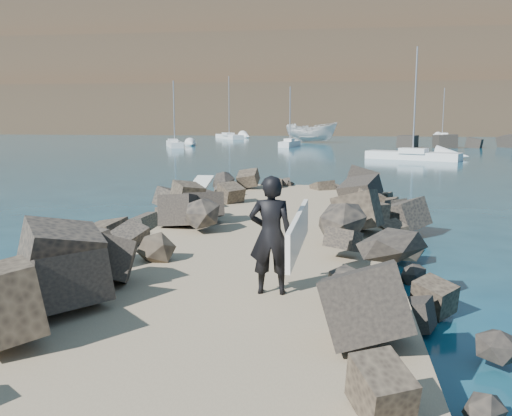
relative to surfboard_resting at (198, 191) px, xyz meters
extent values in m
plane|color=#0F384C|center=(2.90, -5.17, -1.04)|extent=(800.00, 800.00, 0.00)
cube|color=#8C7759|center=(2.90, -7.17, -0.74)|extent=(6.00, 26.00, 0.60)
cube|color=black|center=(0.00, -6.67, -0.54)|extent=(2.60, 22.00, 1.00)
cube|color=black|center=(5.80, -6.67, -0.54)|extent=(2.60, 22.00, 1.00)
cube|color=#2D4919|center=(12.90, 154.83, 14.96)|extent=(360.00, 140.00, 32.00)
cube|color=white|center=(0.00, 0.00, 0.00)|extent=(0.61, 2.41, 0.08)
imported|color=silver|center=(0.85, 59.07, 0.32)|extent=(7.39, 3.84, 2.72)
imported|color=black|center=(3.64, -9.51, 0.56)|extent=(0.75, 0.52, 1.99)
cube|color=white|center=(4.09, -9.51, 0.61)|extent=(0.20, 2.47, 0.78)
cube|color=silver|center=(10.67, 29.61, -0.79)|extent=(7.67, 4.78, 0.80)
cylinder|color=gray|center=(10.67, 29.61, 3.78)|extent=(0.12, 0.12, 8.44)
cube|color=silver|center=(10.67, 29.22, -0.29)|extent=(2.47, 2.02, 0.44)
cube|color=silver|center=(-14.21, 45.43, -0.79)|extent=(3.67, 6.36, 0.80)
cylinder|color=gray|center=(-14.21, 45.43, 3.03)|extent=(0.12, 0.12, 6.93)
cube|color=silver|center=(-14.21, 44.73, -0.29)|extent=(1.60, 2.01, 0.44)
cube|color=silver|center=(20.66, 75.14, -0.79)|extent=(1.77, 6.69, 0.80)
cylinder|color=gray|center=(20.66, 75.14, 3.21)|extent=(0.12, 0.12, 7.29)
cube|color=silver|center=(20.66, 74.34, -0.29)|extent=(1.15, 1.90, 0.44)
cube|color=silver|center=(-1.13, 48.49, -0.79)|extent=(2.17, 5.88, 0.80)
cylinder|color=gray|center=(-1.13, 48.49, 2.72)|extent=(0.12, 0.12, 6.33)
cube|color=silver|center=(-1.13, 47.80, -0.29)|extent=(1.17, 1.74, 0.44)
cube|color=silver|center=(-12.74, 70.84, -0.79)|extent=(5.81, 8.06, 0.80)
cylinder|color=gray|center=(-12.74, 70.84, 4.12)|extent=(0.12, 0.12, 9.12)
cube|color=silver|center=(-12.74, 69.98, -0.29)|extent=(2.33, 2.67, 0.44)
cube|color=white|center=(-37.10, 146.83, 32.96)|extent=(10.00, 8.00, 4.00)
cube|color=white|center=(2.90, 159.83, 32.71)|extent=(8.00, 6.00, 3.50)
camera|label=1|loc=(4.74, -18.70, 2.51)|focal=40.00mm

